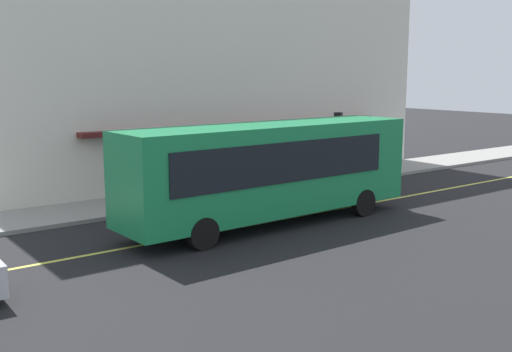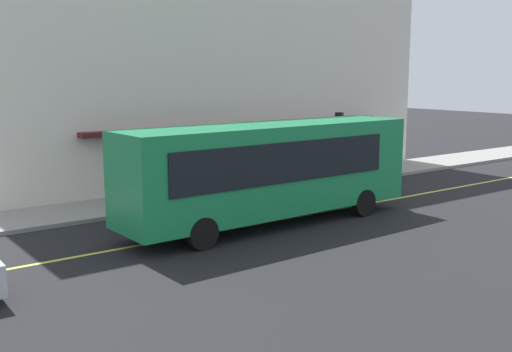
# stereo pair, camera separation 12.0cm
# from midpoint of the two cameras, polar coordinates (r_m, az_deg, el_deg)

# --- Properties ---
(ground) EXTENTS (120.00, 120.00, 0.00)m
(ground) POSITION_cam_midpoint_polar(r_m,az_deg,el_deg) (21.60, 1.07, -4.31)
(ground) COLOR black
(sidewalk) EXTENTS (80.00, 3.15, 0.15)m
(sidewalk) POSITION_cam_midpoint_polar(r_m,az_deg,el_deg) (25.77, -6.03, -1.90)
(sidewalk) COLOR gray
(sidewalk) RESTS_ON ground
(lane_centre_stripe) EXTENTS (36.00, 0.16, 0.01)m
(lane_centre_stripe) POSITION_cam_midpoint_polar(r_m,az_deg,el_deg) (21.60, 1.07, -4.30)
(lane_centre_stripe) COLOR #D8D14C
(lane_centre_stripe) RESTS_ON ground
(storefront_building) EXTENTS (23.24, 12.27, 13.41)m
(storefront_building) POSITION_cam_midpoint_polar(r_m,az_deg,el_deg) (33.60, -7.18, 12.12)
(storefront_building) COLOR silver
(storefront_building) RESTS_ON ground
(bus) EXTENTS (11.18, 2.81, 3.50)m
(bus) POSITION_cam_midpoint_polar(r_m,az_deg,el_deg) (20.86, 1.26, 0.75)
(bus) COLOR #197F47
(bus) RESTS_ON ground
(traffic_light) EXTENTS (0.30, 0.52, 3.20)m
(traffic_light) POSITION_cam_midpoint_polar(r_m,az_deg,el_deg) (29.41, 7.64, 4.35)
(traffic_light) COLOR #2D2D33
(traffic_light) RESTS_ON sidewalk
(pedestrian_at_corner) EXTENTS (0.34, 0.34, 1.81)m
(pedestrian_at_corner) POSITION_cam_midpoint_polar(r_m,az_deg,el_deg) (30.24, 6.04, 2.07)
(pedestrian_at_corner) COLOR black
(pedestrian_at_corner) RESTS_ON sidewalk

